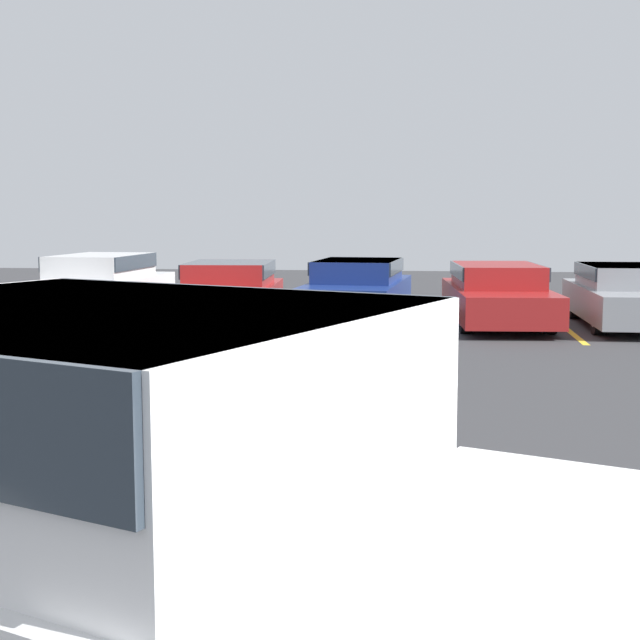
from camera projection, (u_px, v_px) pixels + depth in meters
stall_stripe_a at (39, 318)px, 18.45m from camera, size 0.12×5.27×0.01m
stall_stripe_b at (163, 320)px, 18.14m from camera, size 0.12×5.27×0.01m
stall_stripe_c at (292, 321)px, 17.84m from camera, size 0.12×5.27×0.01m
stall_stripe_d at (425, 323)px, 17.54m from camera, size 0.12×5.27×0.01m
stall_stripe_e at (562, 325)px, 17.24m from camera, size 0.12×5.27×0.01m
pickup_truck at (158, 563)px, 3.20m from camera, size 6.42×4.24×1.83m
parked_sedan_a at (100, 285)px, 18.39m from camera, size 1.96×4.55×1.31m
parked_sedan_b at (230, 290)px, 17.84m from camera, size 2.04×4.37×1.19m
parked_sedan_c at (357, 289)px, 17.72m from camera, size 2.08×4.35×1.24m
parked_sedan_d at (497, 292)px, 17.34m from camera, size 2.04×4.75×1.18m
parked_sedan_e at (628, 294)px, 17.01m from camera, size 1.81×4.40×1.18m
wheel_stop_curb at (400, 303)px, 20.83m from camera, size 1.89×0.20×0.14m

